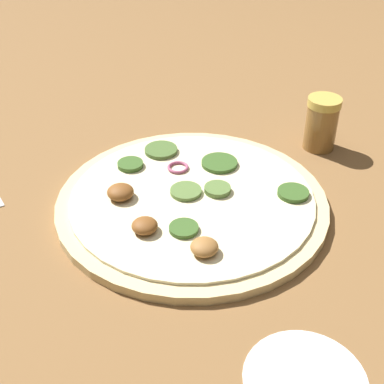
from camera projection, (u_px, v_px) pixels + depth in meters
The scene contains 4 objects.
ground_plane at pixel (192, 206), 0.69m from camera, with size 3.00×3.00×0.00m, color brown.
pizza at pixel (191, 201), 0.68m from camera, with size 0.35×0.35×0.03m.
spice_jar at pixel (321, 123), 0.79m from camera, with size 0.05×0.05×0.08m.
flour_patch at pixel (305, 380), 0.48m from camera, with size 0.11×0.11×0.00m.
Camera 1 is at (0.53, -0.16, 0.41)m, focal length 50.00 mm.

